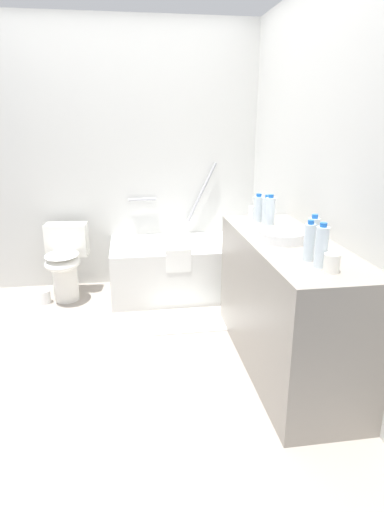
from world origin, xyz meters
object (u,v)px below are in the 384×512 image
at_px(water_bottle_4, 321,247).
at_px(toilet_paper_roll, 44,297).
at_px(toilet, 65,260).
at_px(drinking_glass_0, 253,213).
at_px(water_bottle_5, 313,236).
at_px(bath_mat, 191,320).
at_px(water_bottle_3, 309,242).
at_px(water_bottle_1, 270,214).
at_px(water_bottle_2, 258,209).
at_px(sink_basin, 283,236).
at_px(drinking_glass_1, 332,263).
at_px(bathtub, 187,266).
at_px(sink_faucet, 309,235).
at_px(water_bottle_0, 267,211).

relative_size(water_bottle_4, toilet_paper_roll, 1.93).
relative_size(toilet, drinking_glass_0, 6.96).
bearing_deg(toilet, water_bottle_5, 48.95).
bearing_deg(bath_mat, water_bottle_3, -66.43).
xyz_separation_m(water_bottle_1, drinking_glass_0, (-0.01, 0.35, -0.07)).
bearing_deg(water_bottle_2, sink_basin, -90.47).
bearing_deg(drinking_glass_0, drinking_glass_1, -87.53).
height_order(water_bottle_1, water_bottle_4, water_bottle_1).
distance_m(bathtub, water_bottle_5, 1.85).
xyz_separation_m(water_bottle_2, water_bottle_4, (0.02, -1.03, 0.01)).
height_order(water_bottle_3, water_bottle_5, water_bottle_5).
bearing_deg(bath_mat, drinking_glass_1, -68.08).
xyz_separation_m(toilet, sink_faucet, (1.72, -1.37, 0.53)).
height_order(sink_basin, water_bottle_5, water_bottle_5).
bearing_deg(bath_mat, water_bottle_1, -42.79).
distance_m(bathtub, water_bottle_2, 1.14).
relative_size(toilet, sink_basin, 2.37).
xyz_separation_m(water_bottle_5, drinking_glass_0, (-0.07, 0.92, -0.06)).
relative_size(sink_basin, drinking_glass_1, 3.06).
distance_m(toilet, water_bottle_0, 1.93).
relative_size(water_bottle_2, drinking_glass_1, 2.19).
height_order(drinking_glass_0, bath_mat, drinking_glass_0).
height_order(water_bottle_2, drinking_glass_0, water_bottle_2).
bearing_deg(water_bottle_2, bathtub, 118.03).
distance_m(water_bottle_3, drinking_glass_1, 0.20).
xyz_separation_m(toilet, water_bottle_0, (1.58, -0.93, 0.60)).
relative_size(drinking_glass_1, bath_mat, 0.15).
relative_size(water_bottle_0, drinking_glass_1, 2.26).
bearing_deg(water_bottle_3, bath_mat, 113.57).
bearing_deg(drinking_glass_0, toilet_paper_roll, 159.39).
relative_size(water_bottle_3, water_bottle_4, 0.95).
distance_m(water_bottle_2, water_bottle_3, 0.92).
distance_m(water_bottle_1, water_bottle_4, 0.76).
relative_size(sink_faucet, toilet_paper_roll, 1.26).
relative_size(water_bottle_1, water_bottle_2, 1.19).
distance_m(sink_faucet, drinking_glass_1, 0.59).
bearing_deg(bathtub, bath_mat, -95.01).
bearing_deg(water_bottle_5, water_bottle_0, 91.68).
bearing_deg(water_bottle_0, drinking_glass_1, -89.87).
bearing_deg(water_bottle_4, water_bottle_1, 91.28).
distance_m(sink_faucet, bath_mat, 1.32).
distance_m(sink_faucet, toilet_paper_roll, 2.45).
relative_size(drinking_glass_0, bath_mat, 0.15).
height_order(water_bottle_5, toilet_paper_roll, water_bottle_5).
xyz_separation_m(water_bottle_1, toilet_paper_roll, (-1.74, 1.00, -0.93)).
bearing_deg(water_bottle_2, toilet_paper_roll, 157.29).
bearing_deg(drinking_glass_0, water_bottle_1, -87.93).
distance_m(water_bottle_0, water_bottle_1, 0.18).
height_order(bathtub, water_bottle_4, bathtub).
height_order(water_bottle_4, drinking_glass_1, water_bottle_4).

